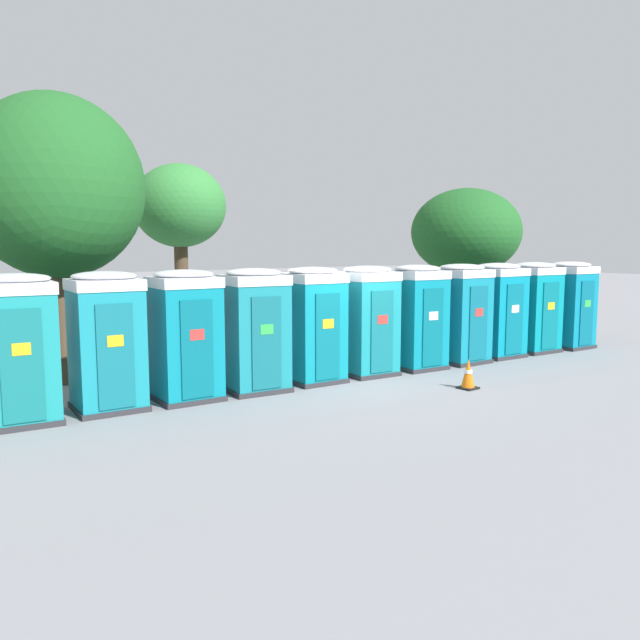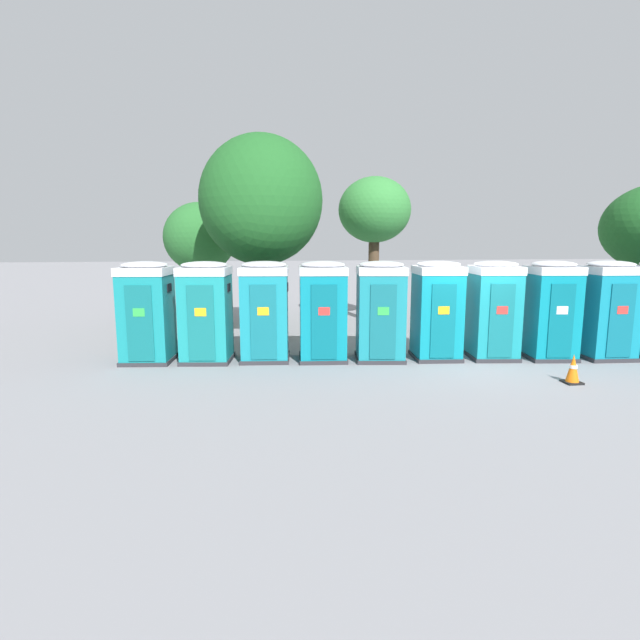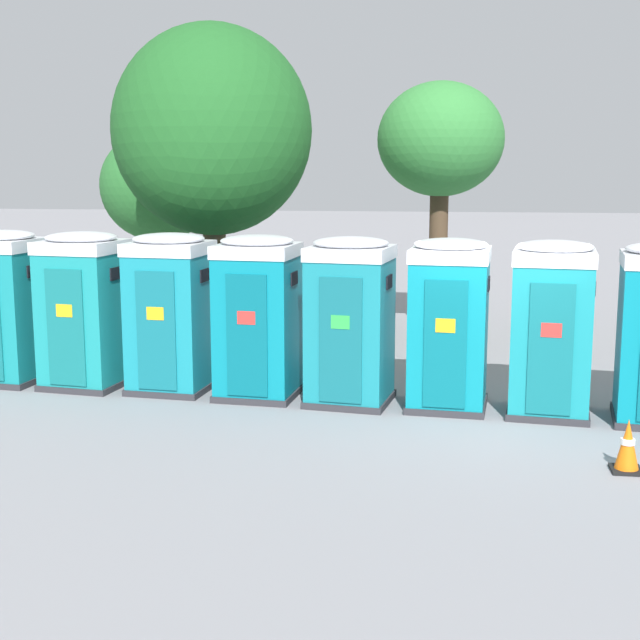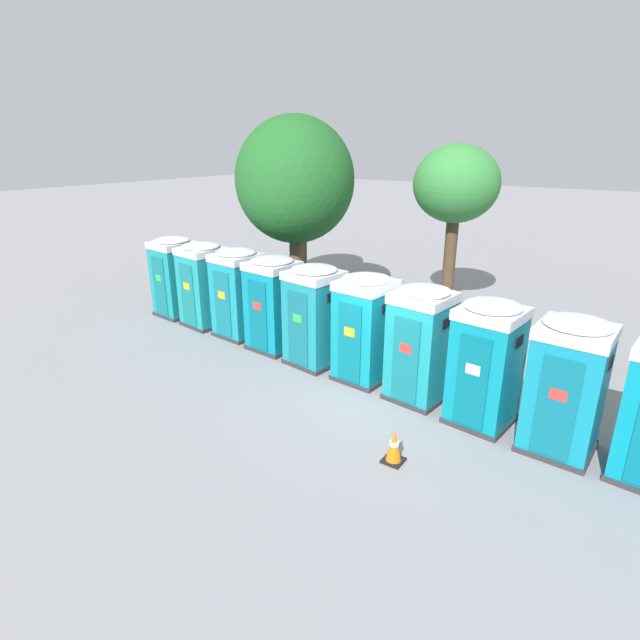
{
  "view_description": "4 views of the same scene",
  "coord_description": "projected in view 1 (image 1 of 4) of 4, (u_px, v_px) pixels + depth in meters",
  "views": [
    {
      "loc": [
        -9.03,
        -10.38,
        2.98
      ],
      "look_at": [
        -0.56,
        0.28,
        1.37
      ],
      "focal_mm": 35.0,
      "sensor_mm": 36.0,
      "label": 1
    },
    {
      "loc": [
        -5.41,
        -11.85,
        3.08
      ],
      "look_at": [
        -3.72,
        0.6,
        1.04
      ],
      "focal_mm": 28.0,
      "sensor_mm": 36.0,
      "label": 2
    },
    {
      "loc": [
        -0.78,
        -12.77,
        3.56
      ],
      "look_at": [
        -2.66,
        0.5,
        1.26
      ],
      "focal_mm": 50.0,
      "sensor_mm": 36.0,
      "label": 3
    },
    {
      "loc": [
        4.57,
        -9.15,
        5.32
      ],
      "look_at": [
        -2.02,
        0.43,
        1.18
      ],
      "focal_mm": 28.0,
      "sensor_mm": 36.0,
      "label": 4
    }
  ],
  "objects": [
    {
      "name": "street_tree_1",
      "position": [
        466.0,
        232.0,
        20.87
      ],
      "size": [
        3.65,
        3.65,
        4.91
      ],
      "color": "brown",
      "rests_on": "ground"
    },
    {
      "name": "street_tree_3",
      "position": [
        55.0,
        188.0,
        13.12
      ],
      "size": [
        3.68,
        3.68,
        6.16
      ],
      "color": "brown",
      "rests_on": "ground"
    },
    {
      "name": "portapotty_6",
      "position": [
        367.0,
        320.0,
        14.46
      ],
      "size": [
        1.29,
        1.33,
        2.54
      ],
      "color": "#2D2D33",
      "rests_on": "ground"
    },
    {
      "name": "portapotty_4",
      "position": [
        254.0,
        329.0,
        12.83
      ],
      "size": [
        1.37,
        1.35,
        2.54
      ],
      "color": "#2D2D33",
      "rests_on": "ground"
    },
    {
      "name": "portapotty_3",
      "position": [
        185.0,
        335.0,
        12.06
      ],
      "size": [
        1.3,
        1.29,
        2.54
      ],
      "color": "#2D2D33",
      "rests_on": "ground"
    },
    {
      "name": "ground_plane",
      "position": [
        347.0,
        380.0,
        14.0
      ],
      "size": [
        120.0,
        120.0,
        0.0
      ],
      "primitive_type": "plane",
      "color": "gray"
    },
    {
      "name": "portapotty_1",
      "position": [
        18.0,
        348.0,
        10.45
      ],
      "size": [
        1.37,
        1.35,
        2.54
      ],
      "color": "#2D2D33",
      "rests_on": "ground"
    },
    {
      "name": "portapotty_10",
      "position": [
        533.0,
        307.0,
        17.64
      ],
      "size": [
        1.35,
        1.33,
        2.54
      ],
      "color": "#2D2D33",
      "rests_on": "ground"
    },
    {
      "name": "traffic_cone",
      "position": [
        468.0,
        374.0,
        13.08
      ],
      "size": [
        0.36,
        0.36,
        0.64
      ],
      "color": "black",
      "rests_on": "ground"
    },
    {
      "name": "portapotty_9",
      "position": [
        498.0,
        309.0,
        16.85
      ],
      "size": [
        1.32,
        1.31,
        2.54
      ],
      "color": "#2D2D33",
      "rests_on": "ground"
    },
    {
      "name": "portapotty_5",
      "position": [
        313.0,
        324.0,
        13.68
      ],
      "size": [
        1.26,
        1.29,
        2.54
      ],
      "color": "#2D2D33",
      "rests_on": "ground"
    },
    {
      "name": "portapotty_8",
      "position": [
        461.0,
        313.0,
        15.98
      ],
      "size": [
        1.29,
        1.27,
        2.54
      ],
      "color": "#2D2D33",
      "rests_on": "ground"
    },
    {
      "name": "street_tree_2",
      "position": [
        180.0,
        208.0,
        17.81
      ],
      "size": [
        2.63,
        2.63,
        5.32
      ],
      "color": "#4C3826",
      "rests_on": "ground"
    },
    {
      "name": "portapotty_2",
      "position": [
        107.0,
        340.0,
        11.31
      ],
      "size": [
        1.32,
        1.3,
        2.54
      ],
      "color": "#2D2D33",
      "rests_on": "ground"
    },
    {
      "name": "portapotty_7",
      "position": [
        417.0,
        316.0,
        15.2
      ],
      "size": [
        1.3,
        1.33,
        2.54
      ],
      "color": "#2D2D33",
      "rests_on": "ground"
    },
    {
      "name": "portapotty_11",
      "position": [
        569.0,
        304.0,
        18.35
      ],
      "size": [
        1.25,
        1.29,
        2.54
      ],
      "color": "#2D2D33",
      "rests_on": "ground"
    }
  ]
}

